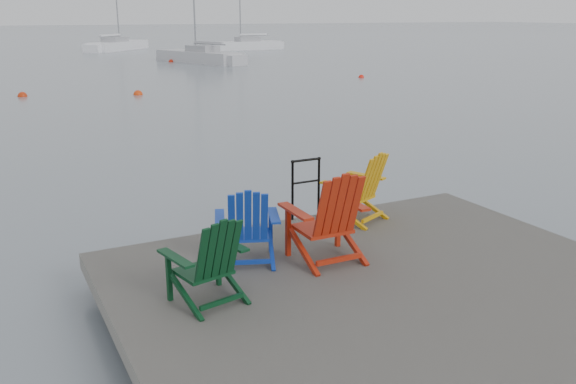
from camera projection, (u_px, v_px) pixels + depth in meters
name	position (u px, v px, depth m)	size (l,w,h in m)	color
ground	(388.00, 322.00, 7.03)	(400.00, 400.00, 0.00)	gray
dock	(389.00, 295.00, 6.93)	(6.00, 5.00, 1.40)	#292624
handrail	(306.00, 182.00, 8.94)	(0.48, 0.04, 0.90)	black
chair_green	(209.00, 259.00, 6.28)	(0.88, 0.83, 0.97)	#093217
chair_blue	(247.00, 225.00, 7.31)	(0.93, 0.89, 0.97)	#0F32A1
chair_red	(329.00, 216.00, 7.34)	(0.92, 0.85, 1.15)	#AB210C
chair_yellow	(360.00, 186.00, 8.82)	(1.00, 0.96, 1.03)	orange
sailboat_near	(200.00, 58.00, 44.29)	(4.46, 7.93, 10.73)	silver
sailboat_mid	(117.00, 46.00, 59.68)	(7.43, 8.09, 12.01)	white
sailboat_far	(244.00, 46.00, 60.04)	(7.58, 2.61, 10.39)	white
buoy_a	(138.00, 95.00, 26.71)	(0.41, 0.41, 0.41)	red
buoy_b	(23.00, 97.00, 26.17)	(0.40, 0.40, 0.40)	red
buoy_c	(361.00, 77.00, 34.00)	(0.32, 0.32, 0.32)	red
buoy_d	(171.00, 62.00, 44.99)	(0.36, 0.36, 0.36)	#B91E0A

